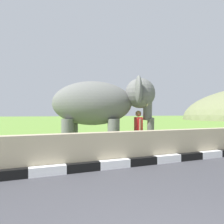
{
  "coord_description": "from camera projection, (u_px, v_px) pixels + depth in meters",
  "views": [
    {
      "loc": [
        -1.26,
        -1.41,
        1.55
      ],
      "look_at": [
        1.65,
        5.76,
        1.6
      ],
      "focal_mm": 33.36,
      "sensor_mm": 36.0,
      "label": 1
    }
  ],
  "objects": [
    {
      "name": "striped_curb",
      "position": [
        66.0,
        169.0,
        5.32
      ],
      "size": [
        16.2,
        0.2,
        0.24
      ],
      "color": "white",
      "rests_on": "ground_plane"
    },
    {
      "name": "barrier_parapet",
      "position": [
        140.0,
        147.0,
        6.49
      ],
      "size": [
        28.0,
        0.36,
        1.0
      ],
      "primitive_type": "cube",
      "color": "tan",
      "rests_on": "ground_plane"
    },
    {
      "name": "elephant",
      "position": [
        101.0,
        104.0,
        8.06
      ],
      "size": [
        4.04,
        3.2,
        2.91
      ],
      "color": "slate",
      "rests_on": "ground_plane"
    },
    {
      "name": "person_handler",
      "position": [
        138.0,
        129.0,
        8.07
      ],
      "size": [
        0.33,
        0.64,
        1.66
      ],
      "color": "navy",
      "rests_on": "ground_plane"
    }
  ]
}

